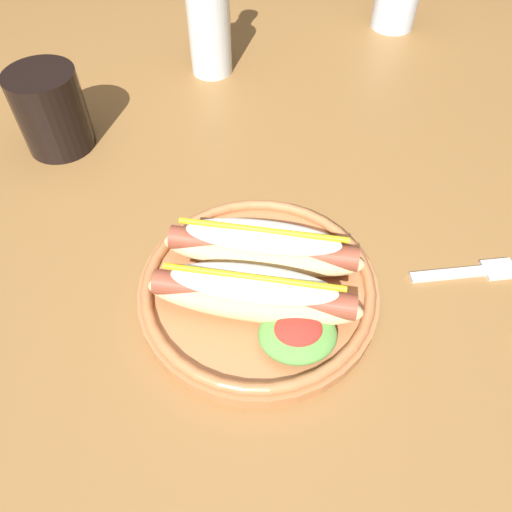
# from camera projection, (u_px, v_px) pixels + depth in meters

# --- Properties ---
(ground_plane) EXTENTS (8.00, 8.00, 0.00)m
(ground_plane) POSITION_uv_depth(u_px,v_px,m) (262.00, 385.00, 1.26)
(ground_plane) COLOR #2D2826
(dining_table) EXTENTS (1.27, 1.10, 0.74)m
(dining_table) POSITION_uv_depth(u_px,v_px,m) (266.00, 202.00, 0.75)
(dining_table) COLOR olive
(dining_table) RESTS_ON ground_plane
(hot_dog_plate) EXTENTS (0.26, 0.26, 0.08)m
(hot_dog_plate) POSITION_uv_depth(u_px,v_px,m) (260.00, 283.00, 0.51)
(hot_dog_plate) COLOR #B77042
(hot_dog_plate) RESTS_ON dining_table
(fork) EXTENTS (0.12, 0.03, 0.00)m
(fork) POSITION_uv_depth(u_px,v_px,m) (472.00, 272.00, 0.55)
(fork) COLOR silver
(fork) RESTS_ON dining_table
(soda_cup) EXTENTS (0.09, 0.09, 0.11)m
(soda_cup) POSITION_uv_depth(u_px,v_px,m) (51.00, 111.00, 0.66)
(soda_cup) COLOR black
(soda_cup) RESTS_ON dining_table
(glass_bottle) EXTENTS (0.07, 0.07, 0.21)m
(glass_bottle) POSITION_uv_depth(u_px,v_px,m) (209.00, 22.00, 0.76)
(glass_bottle) COLOR silver
(glass_bottle) RESTS_ON dining_table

